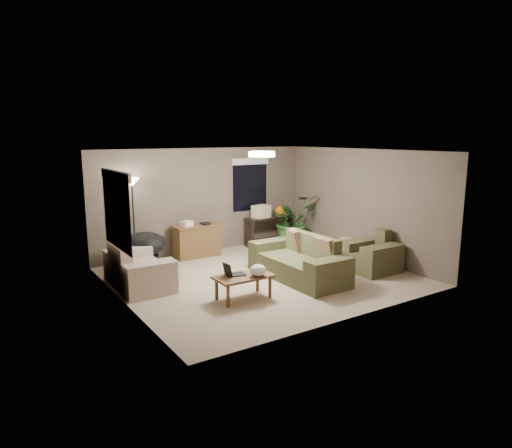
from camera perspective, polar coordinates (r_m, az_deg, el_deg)
room_shell at (r=8.91m, az=0.70°, el=1.06°), size 5.50×5.50×5.50m
main_sofa at (r=9.11m, az=5.46°, el=-4.94°), size 0.95×2.20×0.85m
throw_pillows at (r=9.18m, az=6.75°, el=-2.55°), size 0.39×1.38×0.47m
loveseat at (r=8.85m, az=-14.63°, el=-5.73°), size 0.90×1.60×0.85m
armchair at (r=9.86m, az=14.15°, el=-3.98°), size 0.95×1.00×0.85m
coffee_table at (r=7.92m, az=-1.57°, el=-6.88°), size 1.00×0.55×0.42m
laptop at (r=7.89m, az=-3.01°, el=-6.05°), size 0.38×0.29×0.24m
plastic_bag at (r=7.85m, az=0.24°, el=-5.80°), size 0.33×0.31×0.20m
desk at (r=10.73m, az=-7.38°, el=-2.07°), size 1.10×0.50×0.75m
desk_papers at (r=10.57m, az=-8.18°, el=0.05°), size 0.69×0.29×0.12m
console_table at (r=11.72m, az=1.66°, el=-0.57°), size 1.30×0.40×0.75m
pumpkin at (r=11.84m, az=3.07°, el=1.67°), size 0.37×0.37×0.24m
cardboard_box at (r=11.50m, az=0.65°, el=1.58°), size 0.48×0.40×0.31m
papasan_chair at (r=9.90m, az=-13.77°, el=-2.90°), size 1.01×1.01×0.80m
floor_lamp at (r=10.03m, az=-15.21°, el=3.79°), size 0.32×0.32×1.91m
ceiling_fixture at (r=8.79m, az=0.72°, el=8.72°), size 0.50×0.50×0.10m
houseplant at (r=11.72m, az=4.57°, el=-0.21°), size 1.19×1.33×1.03m
cat_scratching_post at (r=10.64m, az=11.09°, el=-3.21°), size 0.32×0.32×0.50m
window_left at (r=7.97m, az=-17.13°, el=3.26°), size 0.05×1.56×1.33m
window_back at (r=11.61m, az=-0.73°, el=6.06°), size 1.06×0.05×1.33m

